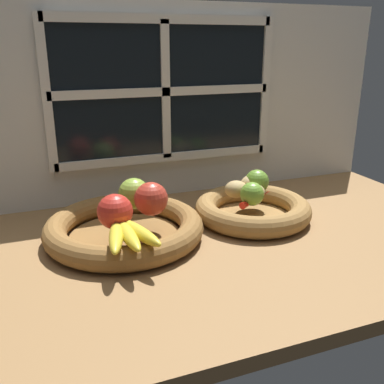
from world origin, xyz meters
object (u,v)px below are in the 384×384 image
object	(u,v)px
fruit_bowl_left	(124,228)
lime_near	(252,194)
fruit_bowl_right	(253,209)
potato_large	(254,192)
apple_red_right	(151,199)
lime_far	(257,182)
potato_back	(252,184)
apple_red_front	(115,212)
potato_oblong	(236,189)
chili_pepper	(256,198)
banana_bunch_front	(127,233)
apple_green_back	(134,194)

from	to	relation	value
fruit_bowl_left	lime_near	distance (cm)	32.26
fruit_bowl_right	potato_large	distance (cm)	4.99
apple_red_right	lime_far	bearing A→B (deg)	9.20
fruit_bowl_right	potato_back	xyz separation A→B (cm)	(2.01, 4.42, 5.50)
fruit_bowl_left	apple_red_front	distance (cm)	9.51
apple_red_front	lime_far	bearing A→B (deg)	13.71
fruit_bowl_left	potato_oblong	world-z (taller)	potato_oblong
lime_near	potato_back	bearing A→B (deg)	61.02
fruit_bowl_left	potato_large	bearing A→B (deg)	-0.00
fruit_bowl_left	potato_oblong	distance (cm)	31.02
fruit_bowl_left	chili_pepper	bearing A→B (deg)	-2.74
apple_red_front	lime_near	xyz separation A→B (cm)	(34.46, 1.99, -0.92)
potato_back	lime_far	distance (cm)	1.34
banana_bunch_front	fruit_bowl_left	bearing A→B (deg)	80.79
apple_green_back	chili_pepper	distance (cm)	31.14
potato_large	lime_far	distance (cm)	5.08
fruit_bowl_right	apple_red_front	bearing A→B (deg)	-170.98
fruit_bowl_left	apple_red_front	xyz separation A→B (cm)	(-2.99, -5.88, 6.85)
potato_back	lime_near	xyz separation A→B (cm)	(-4.61, -8.32, 0.41)
lime_near	apple_green_back	bearing A→B (deg)	163.25
apple_red_right	chili_pepper	distance (cm)	27.85
potato_back	lime_near	size ratio (longest dim) A/B	1.23
apple_green_back	lime_far	distance (cm)	33.44
apple_red_right	banana_bunch_front	distance (cm)	14.39
apple_red_right	banana_bunch_front	world-z (taller)	apple_red_right
potato_oblong	chili_pepper	bearing A→B (deg)	-50.86
fruit_bowl_left	potato_large	size ratio (longest dim) A/B	5.95
fruit_bowl_left	apple_red_right	bearing A→B (deg)	-9.53
potato_oblong	lime_far	world-z (taller)	lime_far
fruit_bowl_left	potato_back	world-z (taller)	potato_back
apple_red_front	lime_near	world-z (taller)	apple_red_front
lime_far	apple_red_right	bearing A→B (deg)	-170.80
apple_green_back	potato_large	size ratio (longest dim) A/B	1.21
banana_bunch_front	apple_green_back	bearing A→B (deg)	71.41
fruit_bowl_left	apple_red_front	size ratio (longest dim) A/B	4.81
fruit_bowl_right	potato_large	xyz separation A→B (cm)	(0.00, 0.00, 4.99)
banana_bunch_front	lime_near	size ratio (longest dim) A/B	3.01
lime_far	potato_oblong	bearing A→B (deg)	-170.75
apple_green_back	apple_red_right	bearing A→B (deg)	-63.78
fruit_bowl_left	fruit_bowl_right	distance (cm)	34.07
apple_red_right	apple_green_back	size ratio (longest dim) A/B	1.04
banana_bunch_front	potato_back	xyz separation A→B (cm)	(38.11, 16.89, 1.10)
potato_large	potato_back	size ratio (longest dim) A/B	0.86
fruit_bowl_right	apple_red_front	size ratio (longest dim) A/B	3.90
potato_back	apple_green_back	bearing A→B (deg)	179.92
apple_green_back	potato_oblong	size ratio (longest dim) A/B	1.25
potato_back	lime_far	size ratio (longest dim) A/B	1.12
fruit_bowl_right	potato_back	bearing A→B (deg)	65.56
potato_oblong	potato_back	bearing A→B (deg)	15.95
banana_bunch_front	apple_red_front	bearing A→B (deg)	98.37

